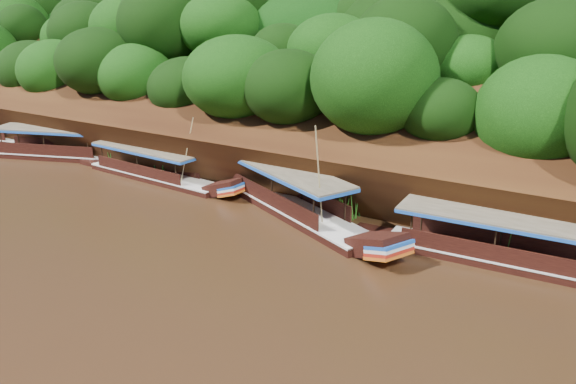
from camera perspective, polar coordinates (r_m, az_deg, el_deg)
name	(u,v)px	position (r m, az deg, el deg)	size (l,w,h in m)	color
ground	(231,269)	(28.06, -5.82, -7.79)	(160.00, 160.00, 0.00)	black
riverbank	(401,139)	(46.44, 11.37, 5.26)	(120.00, 30.06, 19.40)	black
boat_0	(530,259)	(30.14, 23.35, -6.23)	(15.21, 3.02, 5.83)	black
boat_1	(302,209)	(33.88, 1.44, -1.73)	(15.34, 8.68, 6.89)	black
boat_2	(162,174)	(41.99, -12.72, 1.77)	(14.48, 2.88, 5.53)	black
boat_3	(69,152)	(50.26, -21.38, 3.80)	(14.09, 6.80, 3.02)	black
reeds	(290,191)	(36.27, 0.24, 0.14)	(47.39, 2.23, 2.05)	#296B1A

